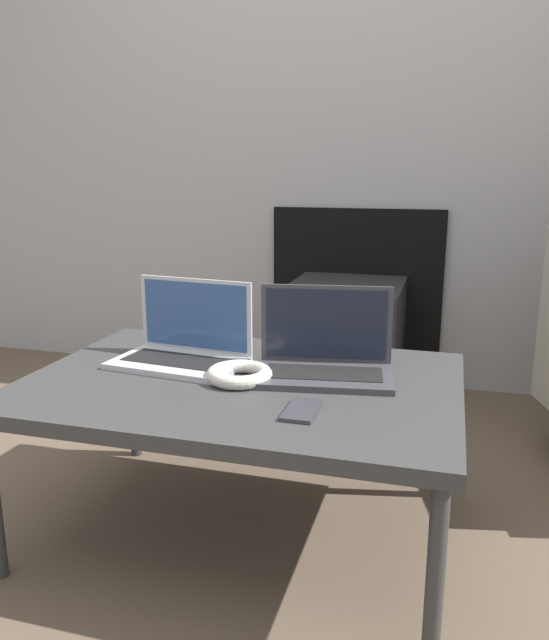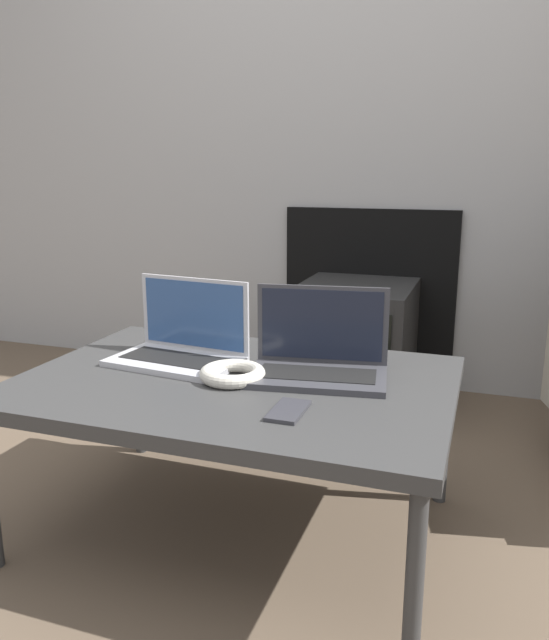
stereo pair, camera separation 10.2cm
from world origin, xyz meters
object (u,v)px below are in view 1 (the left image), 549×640
Objects in this scene: tv at (345,343)px; headphones at (239,374)px; laptop_left at (185,344)px; laptop_right at (324,356)px; phone at (302,410)px.

headphones is at bearing -94.81° from tv.
laptop_right is (0.39, -0.00, 0.00)m from laptop_left.
laptop_left and laptop_right have the same top height.
phone is 1.24m from tv.
phone is at bearing -28.11° from laptop_left.
tv is at bearing 85.19° from headphones.
tv is at bearing 79.51° from laptop_left.
headphones is 1.27× the size of phone.
phone is at bearing -84.91° from tv.
phone is at bearing -97.62° from laptop_right.
laptop_left is 0.98× the size of laptop_right.
laptop_right is at bearing 6.09° from laptop_left.
tv is (0.28, 0.95, -0.23)m from laptop_left.
laptop_right is 0.98m from tv.
laptop_right is 0.22m from headphones.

